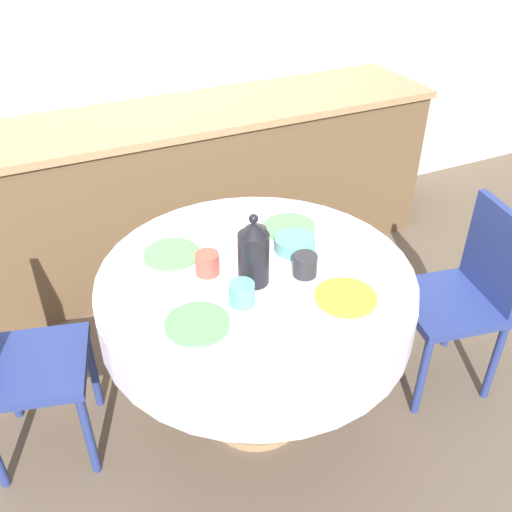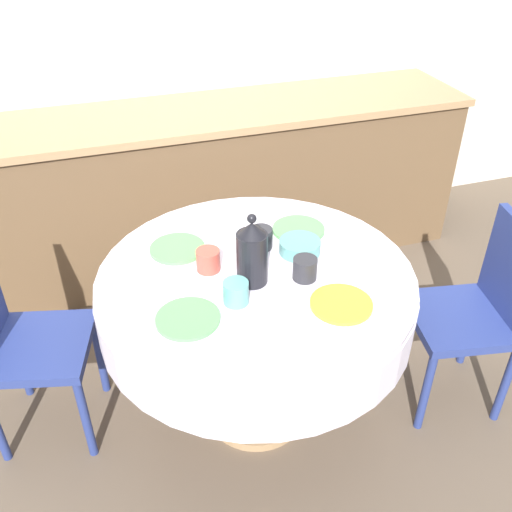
# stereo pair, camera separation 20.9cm
# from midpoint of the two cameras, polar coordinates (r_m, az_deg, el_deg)

# --- Properties ---
(ground_plane) EXTENTS (12.00, 12.00, 0.00)m
(ground_plane) POSITION_cam_midpoint_polar(r_m,az_deg,el_deg) (2.66, -2.32, -15.30)
(ground_plane) COLOR brown
(wall_back) EXTENTS (7.00, 0.05, 2.60)m
(wall_back) POSITION_cam_midpoint_polar(r_m,az_deg,el_deg) (3.36, -14.60, 20.95)
(wall_back) COLOR silver
(wall_back) RESTS_ON ground_plane
(kitchen_counter) EXTENTS (3.24, 0.64, 0.94)m
(kitchen_counter) POSITION_cam_midpoint_polar(r_m,az_deg,el_deg) (3.34, -11.27, 5.97)
(kitchen_counter) COLOR brown
(kitchen_counter) RESTS_ON ground_plane
(dining_table) EXTENTS (1.21, 1.21, 0.77)m
(dining_table) POSITION_cam_midpoint_polar(r_m,az_deg,el_deg) (2.21, -2.71, -4.54)
(dining_table) COLOR tan
(dining_table) RESTS_ON ground_plane
(chair_left) EXTENTS (0.47, 0.47, 0.89)m
(chair_left) POSITION_cam_midpoint_polar(r_m,az_deg,el_deg) (2.61, 18.07, -3.38)
(chair_left) COLOR navy
(chair_left) RESTS_ON ground_plane
(chair_right) EXTENTS (0.49, 0.49, 0.89)m
(chair_right) POSITION_cam_midpoint_polar(r_m,az_deg,el_deg) (2.40, -25.73, -9.27)
(chair_right) COLOR navy
(chair_right) RESTS_ON ground_plane
(plate_near_left) EXTENTS (0.22, 0.22, 0.01)m
(plate_near_left) POSITION_cam_midpoint_polar(r_m,az_deg,el_deg) (1.92, -9.03, -6.83)
(plate_near_left) COLOR #5BA85B
(plate_near_left) RESTS_ON dining_table
(cup_near_left) EXTENTS (0.09, 0.09, 0.08)m
(cup_near_left) POSITION_cam_midpoint_polar(r_m,az_deg,el_deg) (1.97, -4.46, -3.89)
(cup_near_left) COLOR #5BA39E
(cup_near_left) RESTS_ON dining_table
(plate_near_right) EXTENTS (0.22, 0.22, 0.01)m
(plate_near_right) POSITION_cam_midpoint_polar(r_m,az_deg,el_deg) (2.02, 6.06, -4.24)
(plate_near_right) COLOR yellow
(plate_near_right) RESTS_ON dining_table
(cup_near_right) EXTENTS (0.09, 0.09, 0.08)m
(cup_near_right) POSITION_cam_midpoint_polar(r_m,az_deg,el_deg) (2.10, 2.11, -1.02)
(cup_near_right) COLOR #28282D
(cup_near_right) RESTS_ON dining_table
(plate_far_left) EXTENTS (0.22, 0.22, 0.01)m
(plate_far_left) POSITION_cam_midpoint_polar(r_m,az_deg,el_deg) (2.26, -11.04, 0.10)
(plate_far_left) COLOR #5BA85B
(plate_far_left) RESTS_ON dining_table
(cup_far_left) EXTENTS (0.09, 0.09, 0.08)m
(cup_far_left) POSITION_cam_midpoint_polar(r_m,az_deg,el_deg) (2.13, -7.71, -0.85)
(cup_far_left) COLOR #CC4C3D
(cup_far_left) RESTS_ON dining_table
(plate_far_right) EXTENTS (0.22, 0.22, 0.01)m
(plate_far_right) POSITION_cam_midpoint_polar(r_m,az_deg,el_deg) (2.39, 0.86, 2.84)
(plate_far_right) COLOR #5BA85B
(plate_far_right) RESTS_ON dining_table
(cup_far_right) EXTENTS (0.09, 0.09, 0.08)m
(cup_far_right) POSITION_cam_midpoint_polar(r_m,az_deg,el_deg) (2.26, -2.68, 1.73)
(cup_far_right) COLOR #28282D
(cup_far_right) RESTS_ON dining_table
(coffee_carafe) EXTENTS (0.11, 0.11, 0.28)m
(coffee_carafe) POSITION_cam_midpoint_polar(r_m,az_deg,el_deg) (2.02, -3.20, 0.15)
(coffee_carafe) COLOR black
(coffee_carafe) RESTS_ON dining_table
(fruit_bowl) EXTENTS (0.16, 0.16, 0.05)m
(fruit_bowl) POSITION_cam_midpoint_polar(r_m,az_deg,el_deg) (2.25, 1.27, 1.14)
(fruit_bowl) COLOR #569993
(fruit_bowl) RESTS_ON dining_table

